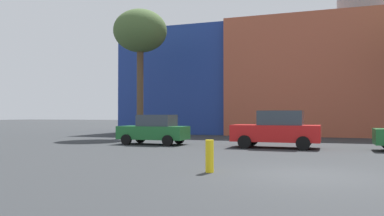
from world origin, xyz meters
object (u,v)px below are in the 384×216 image
(bollard_yellow_0, at_px, (210,156))
(parked_car_1, at_px, (277,129))
(bare_tree_0, at_px, (140,33))
(parked_car_0, at_px, (154,130))

(bollard_yellow_0, bearing_deg, parked_car_1, 85.15)
(bare_tree_0, height_order, bollard_yellow_0, bare_tree_0)
(parked_car_0, height_order, bare_tree_0, bare_tree_0)
(parked_car_0, relative_size, bollard_yellow_0, 4.10)
(parked_car_1, height_order, bare_tree_0, bare_tree_0)
(parked_car_0, bearing_deg, bollard_yellow_0, 123.51)
(bare_tree_0, bearing_deg, parked_car_1, -28.23)
(parked_car_1, bearing_deg, bollard_yellow_0, 85.15)
(parked_car_0, distance_m, bare_tree_0, 9.64)
(parked_car_0, height_order, parked_car_1, parked_car_1)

